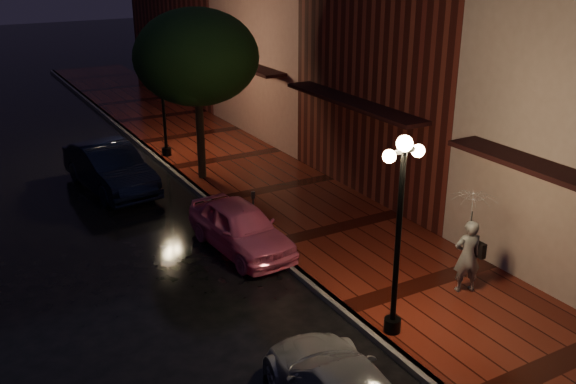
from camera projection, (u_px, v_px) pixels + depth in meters
ground at (267, 250)px, 17.55m from camera, size 120.00×120.00×0.00m
sidewalk at (336, 230)px, 18.56m from camera, size 4.50×60.00×0.15m
curb at (267, 247)px, 17.52m from camera, size 0.25×60.00×0.15m
storefront_mid at (430, 22)px, 20.41m from camera, size 5.00×8.00×11.00m
storefront_far at (301, 28)px, 27.26m from camera, size 5.00×8.00×9.00m
streetlamp_near at (399, 226)px, 12.72m from camera, size 0.96×0.36×4.31m
streetlamp_far at (162, 93)px, 24.06m from camera, size 0.96×0.36×4.31m
street_tree at (197, 60)px, 21.15m from camera, size 4.16×4.16×5.80m
pink_car at (241, 227)px, 17.34m from camera, size 1.84×4.01×1.33m
navy_car at (110, 168)px, 21.60m from camera, size 2.23×4.91×1.56m
woman_with_umbrella at (471, 226)px, 14.61m from camera, size 1.04×1.07×2.52m
parking_meter at (253, 207)px, 18.20m from camera, size 0.13×0.11×1.16m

